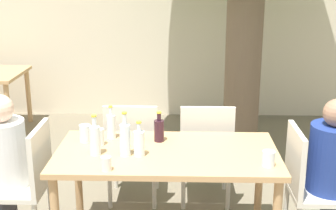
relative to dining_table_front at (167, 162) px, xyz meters
name	(u,v)px	position (x,y,z in m)	size (l,w,h in m)	color
cafe_building_wall	(174,13)	(0.00, 3.21, 0.73)	(10.00, 0.08, 2.80)	beige
dining_table_front	(167,162)	(0.00, 0.00, 0.00)	(1.57, 0.81, 0.75)	tan
patio_chair_0	(27,178)	(-1.02, 0.00, -0.14)	(0.44, 0.44, 0.92)	beige
patio_chair_1	(309,182)	(1.02, 0.00, -0.14)	(0.44, 0.44, 0.92)	beige
patio_chair_2	(132,147)	(-0.31, 0.64, -0.14)	(0.44, 0.44, 0.92)	beige
patio_chair_3	(206,147)	(0.31, 0.64, -0.14)	(0.44, 0.44, 0.92)	beige
water_bottle_0	(139,143)	(-0.19, -0.09, 0.18)	(0.08, 0.08, 0.25)	silver
water_bottle_1	(95,139)	(-0.49, -0.07, 0.19)	(0.07, 0.07, 0.29)	silver
wine_bottle_2	(159,130)	(-0.06, 0.20, 0.17)	(0.07, 0.07, 0.23)	#331923
water_bottle_3	(111,126)	(-0.43, 0.25, 0.18)	(0.07, 0.07, 0.26)	silver
water_bottle_4	(125,139)	(-0.28, -0.08, 0.20)	(0.07, 0.07, 0.31)	silver
drinking_glass_0	(269,159)	(0.67, -0.23, 0.13)	(0.08, 0.08, 0.10)	silver
drinking_glass_1	(99,137)	(-0.49, 0.11, 0.14)	(0.07, 0.07, 0.12)	silver
drinking_glass_2	(106,164)	(-0.38, -0.33, 0.13)	(0.06, 0.06, 0.09)	silver
drinking_glass_3	(85,133)	(-0.61, 0.17, 0.15)	(0.08, 0.08, 0.13)	silver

